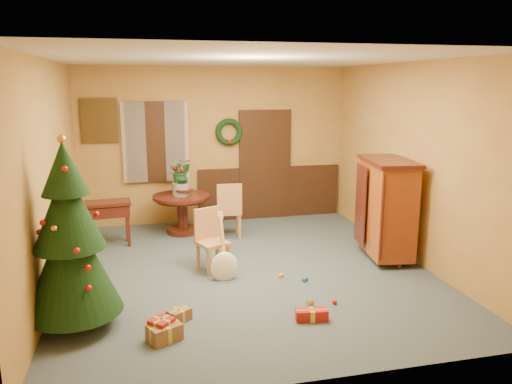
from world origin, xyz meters
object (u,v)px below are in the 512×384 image
object	(u,v)px
chair_near	(210,237)
sideboard	(386,206)
christmas_tree	(70,240)
writing_desk	(104,213)
dining_table	(182,207)

from	to	relation	value
chair_near	sideboard	size ratio (longest dim) A/B	0.59
christmas_tree	writing_desk	world-z (taller)	christmas_tree
dining_table	writing_desk	distance (m)	1.34
chair_near	christmas_tree	xyz separation A→B (m)	(-1.67, -1.36, 0.52)
dining_table	chair_near	xyz separation A→B (m)	(0.24, -1.87, -0.00)
dining_table	sideboard	distance (m)	3.50
dining_table	chair_near	bearing A→B (deg)	-82.71
dining_table	chair_near	distance (m)	1.88
christmas_tree	writing_desk	xyz separation A→B (m)	(0.16, 2.80, -0.44)
sideboard	christmas_tree	bearing A→B (deg)	-163.69
dining_table	writing_desk	xyz separation A→B (m)	(-1.27, -0.43, 0.08)
chair_near	writing_desk	xyz separation A→B (m)	(-1.51, 1.44, 0.08)
christmas_tree	sideboard	world-z (taller)	christmas_tree
dining_table	christmas_tree	world-z (taller)	christmas_tree
sideboard	dining_table	bearing A→B (deg)	145.58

